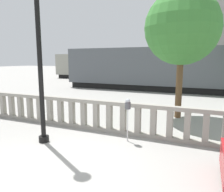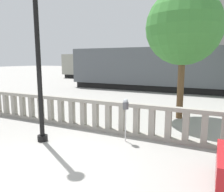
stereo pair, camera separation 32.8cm
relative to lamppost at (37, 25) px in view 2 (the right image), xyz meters
The scene contains 7 objects.
ground_plane 4.34m from the lamppost, 34.20° to the right, with size 160.00×160.00×0.00m, color gray.
balustrade 4.08m from the lamppost, 48.58° to the left, with size 17.80×0.24×1.22m.
lamppost is the anchor object (origin of this frame).
parking_meter 3.91m from the lamppost, 24.93° to the left, with size 0.20×0.20×1.49m.
train_near 14.83m from the lamppost, 76.72° to the left, with size 22.34×2.66×4.48m.
train_far 23.51m from the lamppost, 93.97° to the left, with size 29.56×2.89×4.25m.
tree_right 6.43m from the lamppost, 53.99° to the left, with size 3.43×3.43×5.95m.
Camera 2 is at (3.68, -4.35, 2.77)m, focal length 35.00 mm.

